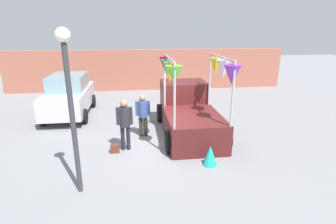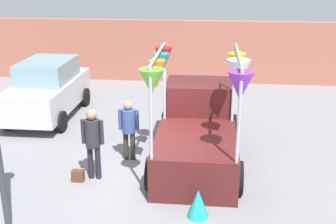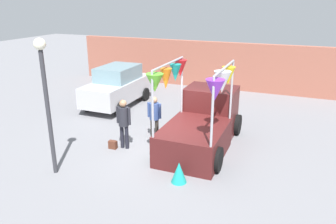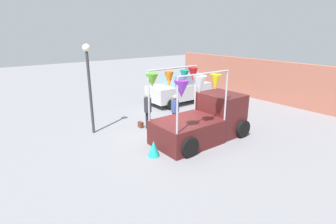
# 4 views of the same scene
# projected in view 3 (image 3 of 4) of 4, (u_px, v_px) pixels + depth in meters

# --- Properties ---
(ground_plane) EXTENTS (60.00, 60.00, 0.00)m
(ground_plane) POSITION_uv_depth(u_px,v_px,m) (165.00, 149.00, 11.12)
(ground_plane) COLOR slate
(vendor_truck) EXTENTS (2.35, 4.10, 3.00)m
(vendor_truck) POSITION_uv_depth(u_px,v_px,m) (203.00, 120.00, 11.25)
(vendor_truck) COLOR #4C1919
(vendor_truck) RESTS_ON ground
(parked_car) EXTENTS (1.88, 4.00, 1.88)m
(parked_car) POSITION_uv_depth(u_px,v_px,m) (117.00, 86.00, 15.42)
(parked_car) COLOR #B7B7BC
(parked_car) RESTS_ON ground
(person_customer) EXTENTS (0.53, 0.34, 1.72)m
(person_customer) POSITION_uv_depth(u_px,v_px,m) (124.00, 119.00, 10.89)
(person_customer) COLOR black
(person_customer) RESTS_ON ground
(person_vendor) EXTENTS (0.53, 0.34, 1.59)m
(person_vendor) POSITION_uv_depth(u_px,v_px,m) (154.00, 114.00, 11.65)
(person_vendor) COLOR #2D2823
(person_vendor) RESTS_ON ground
(handbag) EXTENTS (0.28, 0.16, 0.28)m
(handbag) POSITION_uv_depth(u_px,v_px,m) (113.00, 145.00, 11.14)
(handbag) COLOR #592D1E
(handbag) RESTS_ON ground
(street_lamp) EXTENTS (0.32, 0.32, 3.90)m
(street_lamp) POSITION_uv_depth(u_px,v_px,m) (45.00, 89.00, 8.82)
(street_lamp) COLOR #333338
(street_lamp) RESTS_ON ground
(brick_boundary_wall) EXTENTS (18.00, 0.36, 2.60)m
(brick_boundary_wall) POSITION_uv_depth(u_px,v_px,m) (225.00, 66.00, 18.27)
(brick_boundary_wall) COLOR #9E5947
(brick_boundary_wall) RESTS_ON ground
(folded_kite_bundle_teal) EXTENTS (0.62, 0.62, 0.60)m
(folded_kite_bundle_teal) POSITION_uv_depth(u_px,v_px,m) (179.00, 172.00, 9.04)
(folded_kite_bundle_teal) COLOR teal
(folded_kite_bundle_teal) RESTS_ON ground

